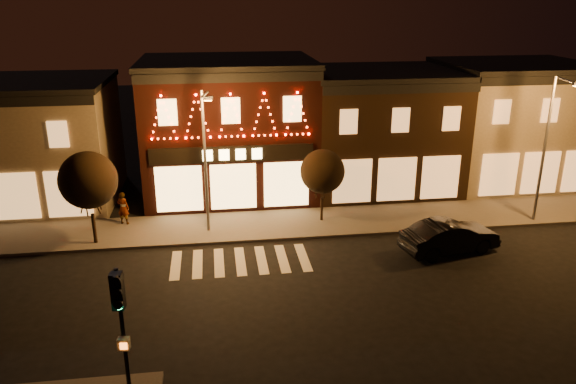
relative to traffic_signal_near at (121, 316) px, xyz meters
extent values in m
plane|color=black|center=(3.78, 5.86, -3.48)|extent=(120.00, 120.00, 0.00)
cube|color=#47423D|center=(5.78, 13.86, -3.40)|extent=(44.00, 4.00, 0.15)
cube|color=#7B6F58|center=(-9.22, 19.86, 0.02)|extent=(12.00, 8.00, 7.00)
cube|color=black|center=(3.78, 19.86, 0.52)|extent=(10.00, 8.00, 8.00)
cube|color=black|center=(3.78, 19.86, 4.67)|extent=(10.20, 8.20, 0.30)
cube|color=black|center=(3.78, 15.81, 4.27)|extent=(10.00, 0.25, 0.50)
cube|color=black|center=(3.78, 15.76, 0.12)|extent=(9.00, 0.15, 0.90)
cube|color=#FFD87F|center=(3.78, 15.66, 0.12)|extent=(3.40, 0.08, 0.60)
cube|color=black|center=(13.28, 19.86, 0.12)|extent=(9.00, 8.00, 7.20)
cube|color=black|center=(13.28, 19.86, 3.87)|extent=(9.20, 8.20, 0.30)
cube|color=black|center=(13.28, 15.81, 3.47)|extent=(9.00, 0.25, 0.50)
cube|color=#7B6F58|center=(22.28, 19.86, 0.27)|extent=(9.00, 8.00, 7.50)
cube|color=black|center=(22.28, 19.86, 4.17)|extent=(9.20, 8.20, 0.30)
cube|color=black|center=(22.28, 15.81, 3.77)|extent=(9.00, 0.25, 0.50)
cylinder|color=black|center=(-0.02, 0.15, -0.97)|extent=(0.12, 0.12, 4.72)
cube|color=black|center=(0.01, -0.08, 0.83)|extent=(0.36, 0.34, 1.08)
cylinder|color=#19FF72|center=(0.02, -0.24, 0.47)|extent=(0.23, 0.08, 0.23)
cube|color=beige|center=(0.01, -0.06, -0.87)|extent=(0.35, 0.26, 0.35)
cylinder|color=#59595E|center=(2.33, 13.42, 0.35)|extent=(0.15, 0.15, 7.36)
cylinder|color=#59595E|center=(2.47, 12.70, 3.94)|extent=(0.38, 1.46, 0.09)
cube|color=#59595E|center=(2.62, 11.98, 3.90)|extent=(0.50, 0.34, 0.17)
cube|color=orange|center=(2.62, 11.98, 3.80)|extent=(0.38, 0.25, 0.05)
cylinder|color=#59595E|center=(20.10, 12.46, 0.59)|extent=(0.16, 0.16, 7.83)
cylinder|color=#59595E|center=(20.19, 11.68, 4.40)|extent=(0.27, 1.57, 0.10)
cylinder|color=black|center=(-3.28, 12.66, -2.56)|extent=(0.18, 0.18, 1.53)
sphere|color=black|center=(-3.28, 12.66, -0.04)|extent=(2.80, 2.80, 2.80)
cylinder|color=black|center=(8.49, 14.01, -2.68)|extent=(0.14, 0.14, 1.30)
sphere|color=black|center=(8.49, 14.01, -0.53)|extent=(2.39, 2.39, 2.39)
imported|color=black|center=(13.93, 9.51, -2.68)|extent=(5.07, 2.65, 1.59)
imported|color=gray|center=(-2.18, 14.96, -2.42)|extent=(0.77, 0.64, 1.81)
camera|label=1|loc=(2.75, -13.91, 8.42)|focal=34.81mm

